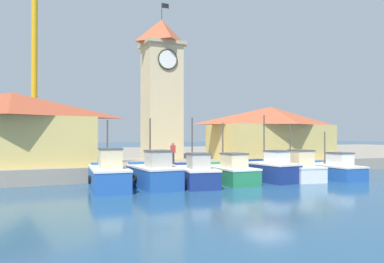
# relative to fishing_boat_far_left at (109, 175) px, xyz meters

# --- Properties ---
(ground_plane) EXTENTS (300.00, 300.00, 0.00)m
(ground_plane) POSITION_rel_fishing_boat_far_left_xyz_m (8.26, -4.24, -0.84)
(ground_plane) COLOR navy
(quay_wharf) EXTENTS (120.00, 40.00, 1.04)m
(quay_wharf) POSITION_rel_fishing_boat_far_left_xyz_m (8.26, 23.37, -0.32)
(quay_wharf) COLOR gray
(quay_wharf) RESTS_ON ground
(fishing_boat_far_left) EXTENTS (2.41, 5.08, 4.13)m
(fishing_boat_far_left) POSITION_rel_fishing_boat_far_left_xyz_m (0.00, 0.00, 0.00)
(fishing_boat_far_left) COLOR #2356A8
(fishing_boat_far_left) RESTS_ON ground
(fishing_boat_left_outer) EXTENTS (2.41, 4.75, 4.26)m
(fishing_boat_left_outer) POSITION_rel_fishing_boat_far_left_xyz_m (2.70, -0.21, -0.03)
(fishing_boat_left_outer) COLOR #2356A8
(fishing_boat_left_outer) RESTS_ON ground
(fishing_boat_left_inner) EXTENTS (2.69, 5.27, 4.35)m
(fishing_boat_left_inner) POSITION_rel_fishing_boat_far_left_xyz_m (5.38, -0.40, -0.11)
(fishing_boat_left_inner) COLOR navy
(fishing_boat_left_inner) RESTS_ON ground
(fishing_boat_mid_left) EXTENTS (2.31, 5.14, 4.08)m
(fishing_boat_mid_left) POSITION_rel_fishing_boat_far_left_xyz_m (8.00, 0.04, -0.14)
(fishing_boat_mid_left) COLOR #237A4C
(fishing_boat_mid_left) RESTS_ON ground
(fishing_boat_center) EXTENTS (2.65, 4.52, 4.62)m
(fishing_boat_center) POSITION_rel_fishing_boat_far_left_xyz_m (11.06, -0.42, -0.05)
(fishing_boat_center) COLOR navy
(fishing_boat_center) RESTS_ON ground
(fishing_boat_mid_right) EXTENTS (2.74, 5.28, 3.96)m
(fishing_boat_mid_right) POSITION_rel_fishing_boat_far_left_xyz_m (13.32, -0.35, -0.12)
(fishing_boat_mid_right) COLOR silver
(fishing_boat_mid_right) RESTS_ON ground
(fishing_boat_right_inner) EXTENTS (2.20, 5.21, 3.47)m
(fishing_boat_right_inner) POSITION_rel_fishing_boat_far_left_xyz_m (16.19, -0.91, -0.17)
(fishing_boat_right_inner) COLOR #2356A8
(fishing_boat_right_inner) RESTS_ON ground
(clock_tower) EXTENTS (3.69, 3.69, 14.67)m
(clock_tower) POSITION_rel_fishing_boat_far_left_xyz_m (7.09, 11.20, 7.07)
(clock_tower) COLOR beige
(clock_tower) RESTS_ON quay_wharf
(warehouse_left) EXTENTS (11.48, 5.58, 5.18)m
(warehouse_left) POSITION_rel_fishing_boat_far_left_xyz_m (-5.46, 6.93, 2.85)
(warehouse_left) COLOR tan
(warehouse_left) RESTS_ON quay_wharf
(warehouse_right) EXTENTS (11.39, 5.71, 4.82)m
(warehouse_right) POSITION_rel_fishing_boat_far_left_xyz_m (16.45, 7.04, 2.66)
(warehouse_right) COLOR tan
(warehouse_right) RESTS_ON quay_wharf
(port_crane_far) EXTENTS (2.20, 10.47, 20.92)m
(port_crane_far) POSITION_rel_fishing_boat_far_left_xyz_m (-3.95, 16.22, 8.67)
(port_crane_far) COLOR #976E11
(port_crane_far) RESTS_ON quay_wharf
(dock_worker_near_tower) EXTENTS (0.34, 0.22, 1.62)m
(dock_worker_near_tower) POSITION_rel_fishing_boat_far_left_xyz_m (5.60, 4.15, 1.04)
(dock_worker_near_tower) COLOR #33333D
(dock_worker_near_tower) RESTS_ON quay_wharf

